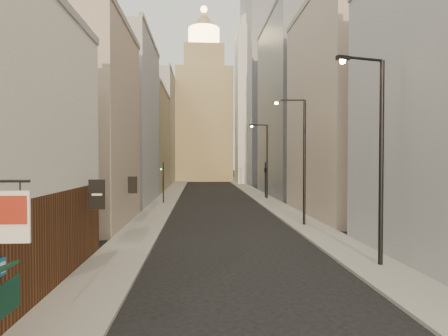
{
  "coord_description": "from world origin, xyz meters",
  "views": [
    {
      "loc": [
        -2.15,
        -5.06,
        5.35
      ],
      "look_at": [
        -0.42,
        21.41,
        4.75
      ],
      "focal_mm": 30.0,
      "sensor_mm": 36.0,
      "label": 1
    }
  ],
  "objects_px": {
    "streetlamp_near": "(377,149)",
    "streetlamp_mid": "(301,154)",
    "white_tower": "(254,100)",
    "traffic_light_left": "(163,174)",
    "clock_tower": "(204,112)",
    "traffic_light_right": "(265,171)",
    "streetlamp_far": "(265,157)"
  },
  "relations": [
    {
      "from": "traffic_light_left",
      "to": "clock_tower",
      "type": "bearing_deg",
      "value": -99.05
    },
    {
      "from": "streetlamp_mid",
      "to": "traffic_light_left",
      "type": "relative_size",
      "value": 2.03
    },
    {
      "from": "streetlamp_mid",
      "to": "streetlamp_far",
      "type": "bearing_deg",
      "value": 94.12
    },
    {
      "from": "clock_tower",
      "to": "streetlamp_near",
      "type": "bearing_deg",
      "value": -84.57
    },
    {
      "from": "white_tower",
      "to": "traffic_light_right",
      "type": "relative_size",
      "value": 8.3
    },
    {
      "from": "streetlamp_near",
      "to": "streetlamp_mid",
      "type": "bearing_deg",
      "value": 79.01
    },
    {
      "from": "streetlamp_far",
      "to": "traffic_light_left",
      "type": "relative_size",
      "value": 2.0
    },
    {
      "from": "traffic_light_left",
      "to": "traffic_light_right",
      "type": "relative_size",
      "value": 1.0
    },
    {
      "from": "traffic_light_left",
      "to": "traffic_light_right",
      "type": "bearing_deg",
      "value": -160.19
    },
    {
      "from": "streetlamp_near",
      "to": "streetlamp_mid",
      "type": "distance_m",
      "value": 11.57
    },
    {
      "from": "streetlamp_near",
      "to": "streetlamp_far",
      "type": "distance_m",
      "value": 31.7
    },
    {
      "from": "white_tower",
      "to": "traffic_light_right",
      "type": "distance_m",
      "value": 35.63
    },
    {
      "from": "streetlamp_mid",
      "to": "traffic_light_right",
      "type": "height_order",
      "value": "streetlamp_mid"
    },
    {
      "from": "streetlamp_near",
      "to": "traffic_light_left",
      "type": "height_order",
      "value": "streetlamp_near"
    },
    {
      "from": "streetlamp_mid",
      "to": "traffic_light_right",
      "type": "bearing_deg",
      "value": 93.59
    },
    {
      "from": "traffic_light_left",
      "to": "white_tower",
      "type": "bearing_deg",
      "value": -116.54
    },
    {
      "from": "streetlamp_far",
      "to": "traffic_light_left",
      "type": "xyz_separation_m",
      "value": [
        -13.13,
        -4.34,
        -2.13
      ]
    },
    {
      "from": "clock_tower",
      "to": "streetlamp_near",
      "type": "distance_m",
      "value": 80.46
    },
    {
      "from": "clock_tower",
      "to": "streetlamp_near",
      "type": "height_order",
      "value": "clock_tower"
    },
    {
      "from": "streetlamp_mid",
      "to": "traffic_light_left",
      "type": "xyz_separation_m",
      "value": [
        -12.45,
        15.82,
        -2.2
      ]
    },
    {
      "from": "streetlamp_near",
      "to": "traffic_light_right",
      "type": "height_order",
      "value": "streetlamp_near"
    },
    {
      "from": "clock_tower",
      "to": "traffic_light_left",
      "type": "relative_size",
      "value": 8.98
    },
    {
      "from": "streetlamp_far",
      "to": "streetlamp_near",
      "type": "bearing_deg",
      "value": -103.61
    },
    {
      "from": "white_tower",
      "to": "streetlamp_near",
      "type": "xyz_separation_m",
      "value": [
        -3.47,
        -65.24,
        -12.74
      ]
    },
    {
      "from": "traffic_light_right",
      "to": "white_tower",
      "type": "bearing_deg",
      "value": -75.86
    },
    {
      "from": "clock_tower",
      "to": "traffic_light_right",
      "type": "xyz_separation_m",
      "value": [
        7.87,
        -46.25,
        -13.84
      ]
    },
    {
      "from": "white_tower",
      "to": "traffic_light_left",
      "type": "distance_m",
      "value": 43.96
    },
    {
      "from": "streetlamp_mid",
      "to": "white_tower",
      "type": "bearing_deg",
      "value": 91.75
    },
    {
      "from": "clock_tower",
      "to": "traffic_light_right",
      "type": "distance_m",
      "value": 48.91
    },
    {
      "from": "streetlamp_far",
      "to": "traffic_light_right",
      "type": "relative_size",
      "value": 2.0
    },
    {
      "from": "streetlamp_near",
      "to": "streetlamp_mid",
      "type": "height_order",
      "value": "streetlamp_near"
    },
    {
      "from": "white_tower",
      "to": "clock_tower",
      "type": "bearing_deg",
      "value": 128.16
    }
  ]
}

